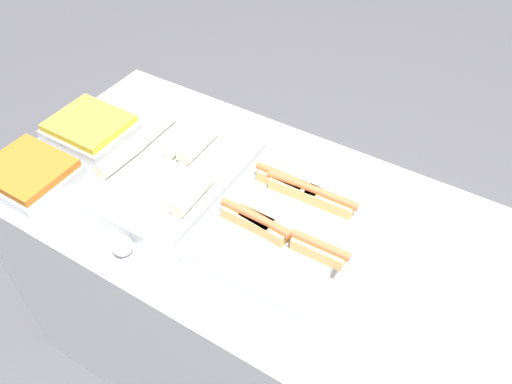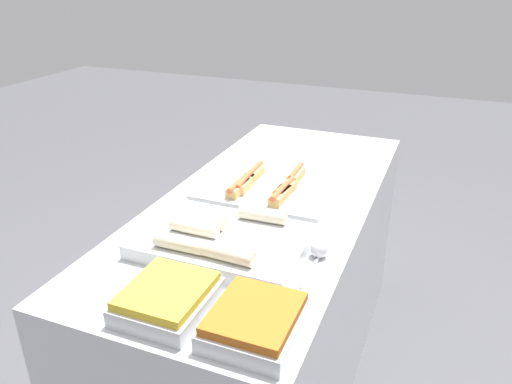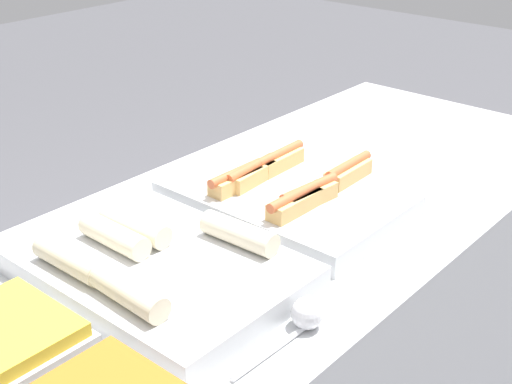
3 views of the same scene
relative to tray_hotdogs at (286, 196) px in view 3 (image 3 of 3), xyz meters
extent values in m
cube|color=silver|center=(0.03, 0.00, -0.50)|extent=(1.83, 0.78, 0.93)
cube|color=silver|center=(0.00, 0.00, -0.01)|extent=(0.34, 0.51, 0.05)
cube|color=tan|center=(-0.07, 0.09, 0.03)|extent=(0.14, 0.05, 0.04)
cylinder|color=#CC6038|center=(-0.07, 0.09, 0.06)|extent=(0.16, 0.02, 0.02)
cube|color=tan|center=(-0.03, -0.08, 0.03)|extent=(0.14, 0.06, 0.04)
cylinder|color=#CC6038|center=(-0.03, -0.08, 0.06)|extent=(0.16, 0.04, 0.02)
cube|color=tan|center=(-0.03, 0.08, 0.03)|extent=(0.14, 0.05, 0.04)
cylinder|color=#CC6038|center=(-0.03, 0.08, 0.06)|extent=(0.16, 0.03, 0.02)
cube|color=tan|center=(-0.08, -0.08, 0.03)|extent=(0.14, 0.05, 0.04)
cylinder|color=#CC6038|center=(-0.08, -0.08, 0.06)|extent=(0.16, 0.03, 0.02)
cube|color=tan|center=(0.08, 0.08, 0.03)|extent=(0.14, 0.05, 0.04)
cylinder|color=#CC6038|center=(0.08, 0.08, 0.06)|extent=(0.16, 0.03, 0.02)
cube|color=tan|center=(0.13, -0.08, 0.03)|extent=(0.14, 0.05, 0.04)
cylinder|color=#CC6038|center=(0.13, -0.08, 0.06)|extent=(0.16, 0.03, 0.02)
cube|color=silver|center=(-0.39, 0.00, -0.01)|extent=(0.37, 0.54, 0.05)
cylinder|color=beige|center=(-0.36, 0.09, 0.04)|extent=(0.05, 0.16, 0.05)
cylinder|color=beige|center=(-0.52, -0.08, 0.04)|extent=(0.05, 0.16, 0.05)
cylinder|color=beige|center=(-0.25, -0.09, 0.04)|extent=(0.05, 0.16, 0.05)
cylinder|color=beige|center=(-0.52, 0.08, 0.04)|extent=(0.05, 0.16, 0.05)
cylinder|color=beige|center=(-0.42, 0.09, 0.04)|extent=(0.05, 0.16, 0.05)
cylinder|color=silver|center=(-0.42, -0.30, -0.03)|extent=(0.19, 0.01, 0.01)
sphere|color=silver|center=(-0.32, -0.30, 0.00)|extent=(0.06, 0.06, 0.06)
camera|label=1|loc=(0.39, -0.81, 1.01)|focal=35.00mm
camera|label=2|loc=(-1.65, -0.62, 0.81)|focal=35.00mm
camera|label=3|loc=(-1.14, -0.89, 0.71)|focal=50.00mm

